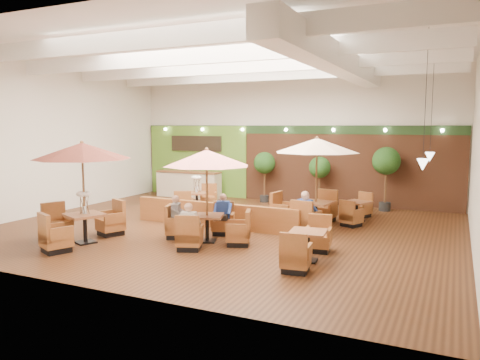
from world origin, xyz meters
The scene contains 17 objects.
room centered at (0.25, 1.22, 3.63)m, with size 14.04×14.00×5.52m.
service_counter centered at (-4.40, 5.10, 0.58)m, with size 3.00×0.75×1.18m.
booth_divider centered at (-0.38, 0.00, 0.40)m, with size 5.76×0.18×0.80m, color brown.
table_0 centered at (-2.73, -3.25, 2.01)m, with size 2.79×2.96×2.82m.
table_1 centered at (0.32, -1.71, 1.79)m, with size 2.72×2.72×2.63m.
table_2 centered at (2.48, 1.32, 2.07)m, with size 2.79×2.91×2.89m.
table_3 centered at (-2.27, 2.17, 0.49)m, with size 1.11×2.68×1.52m.
table_4 centered at (3.41, -2.34, 0.36)m, with size 0.93×2.54×0.93m.
table_5 centered at (3.55, 2.87, 0.33)m, with size 1.03×2.49×0.87m.
topiary_0 centered at (-0.80, 5.30, 1.58)m, with size 0.91×0.91×2.12m.
topiary_1 centered at (1.58, 5.30, 1.48)m, with size 0.86×0.86×1.99m.
topiary_2 centered at (4.13, 5.30, 1.81)m, with size 1.04×1.04×2.43m.
diner_0 centered at (0.32, -2.67, 0.76)m, with size 0.43×0.40×0.79m.
diner_1 centered at (0.32, -0.75, 0.74)m, with size 0.41×0.37×0.76m.
diner_2 centered at (-0.64, -1.71, 0.75)m, with size 0.41×0.44×0.78m.
diner_3 centered at (2.56, 0.26, 0.78)m, with size 0.46×0.40×0.86m.
diner_4 centered at (2.56, 0.26, 0.76)m, with size 0.40×0.33×0.79m.
Camera 1 is at (6.53, -12.89, 3.23)m, focal length 35.00 mm.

